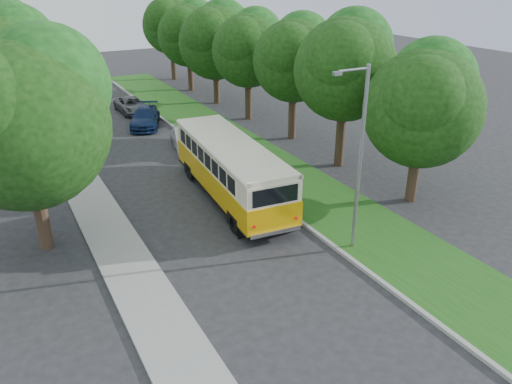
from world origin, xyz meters
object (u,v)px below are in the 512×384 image
lamppost_far (57,93)px  car_blue (145,117)px  car_silver (195,141)px  lamppost_near (359,155)px  vintage_bus (231,171)px  car_white (186,139)px  car_grey (132,105)px

lamppost_far → car_blue: 8.37m
car_silver → lamppost_near: bearing=-91.6°
vintage_bus → car_white: (0.84, 8.76, -0.91)m
lamppost_far → car_white: (7.42, -2.54, -3.42)m
car_blue → vintage_bus: bearing=-68.4°
car_blue → car_grey: 4.51m
lamppost_near → car_white: lamppost_near is taller
vintage_bus → car_white: 8.84m
car_silver → car_blue: 7.43m
vintage_bus → car_silver: vintage_bus is taller
lamppost_near → car_white: (-1.48, 15.96, -3.67)m
car_white → lamppost_near: bearing=-70.4°
lamppost_near → car_grey: size_ratio=1.75×
car_grey → car_white: bearing=-87.9°
lamppost_near → car_white: size_ratio=1.88×
lamppost_far → car_grey: lamppost_far is taller
lamppost_far → car_blue: (6.56, 3.94, -3.39)m
lamppost_near → car_white: 16.44m
car_silver → car_blue: car_silver is taller
lamppost_near → vintage_bus: bearing=107.9°
lamppost_far → car_blue: size_ratio=1.50×
car_white → lamppost_far: bearing=175.4°
car_grey → lamppost_far: bearing=-130.0°
lamppost_near → vintage_bus: 8.05m
lamppost_far → car_blue: lamppost_far is taller
lamppost_near → car_silver: lamppost_near is taller
lamppost_far → vintage_bus: 13.32m
lamppost_far → car_white: bearing=-18.9°
car_white → car_grey: car_white is taller
lamppost_near → car_blue: bearing=96.0°
car_grey → lamppost_near: bearing=-86.8°
car_white → car_blue: bearing=111.8°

